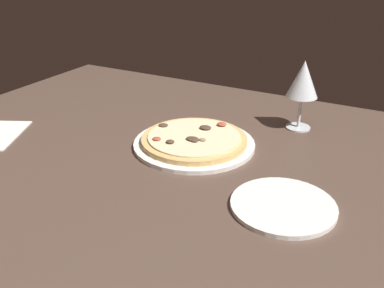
# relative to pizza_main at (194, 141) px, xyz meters

# --- Properties ---
(dining_table) EXTENTS (1.50, 1.10, 0.04)m
(dining_table) POSITION_rel_pizza_main_xyz_m (-0.04, 0.10, -0.03)
(dining_table) COLOR brown
(dining_table) RESTS_ON ground
(pizza_main) EXTENTS (0.28, 0.28, 0.03)m
(pizza_main) POSITION_rel_pizza_main_xyz_m (0.00, 0.00, 0.00)
(pizza_main) COLOR white
(pizza_main) RESTS_ON dining_table
(wine_glass_far) EXTENTS (0.08, 0.08, 0.18)m
(wine_glass_far) POSITION_rel_pizza_main_xyz_m (-0.18, -0.22, 0.11)
(wine_glass_far) COLOR silver
(wine_glass_far) RESTS_ON dining_table
(side_plate) EXTENTS (0.19, 0.19, 0.01)m
(side_plate) POSITION_rel_pizza_main_xyz_m (-0.26, 0.15, -0.01)
(side_plate) COLOR white
(side_plate) RESTS_ON dining_table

